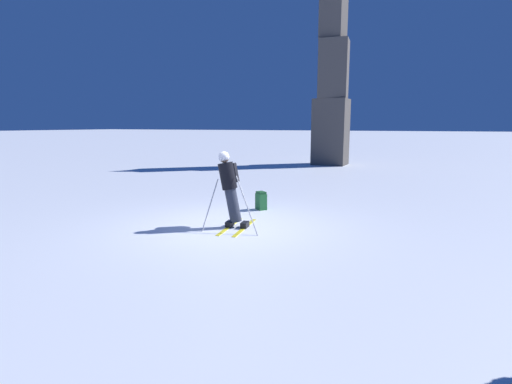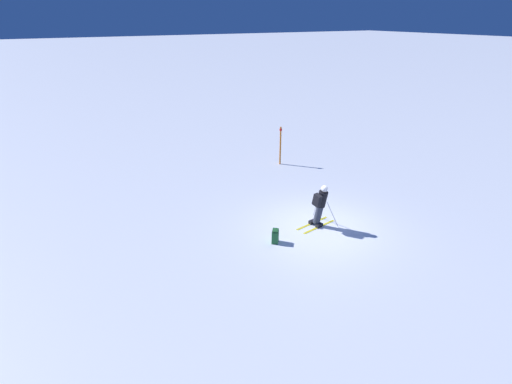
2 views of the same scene
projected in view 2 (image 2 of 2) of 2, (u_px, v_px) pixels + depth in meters
ground_plane at (319, 228)px, 14.84m from camera, size 300.00×300.00×0.00m
skier at (320, 204)px, 14.49m from camera, size 1.27×1.67×1.75m
spare_backpack at (275, 236)px, 13.79m from camera, size 0.37×0.36×0.50m
trail_marker at (280, 144)px, 20.75m from camera, size 0.13×0.13×2.02m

